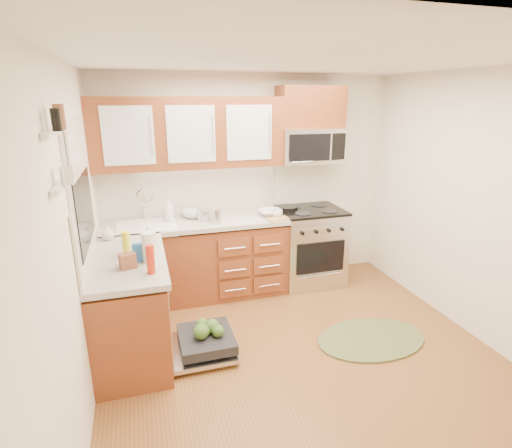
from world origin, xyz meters
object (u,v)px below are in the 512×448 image
object	(u,v)px
range	(309,246)
bowl_b	(194,214)
paper_towel_roll	(149,247)
stock_pot	(205,215)
cutting_board	(278,219)
microwave	(310,145)
skillet	(288,208)
dishwasher	(202,344)
sink	(147,236)
cup	(277,213)
rug	(371,339)
upper_cabinets	(189,133)
bowl_a	(270,213)

from	to	relation	value
range	bowl_b	size ratio (longest dim) A/B	3.59
paper_towel_roll	stock_pot	bearing A→B (deg)	59.01
bowl_b	cutting_board	bearing A→B (deg)	-21.70
paper_towel_roll	bowl_b	bearing A→B (deg)	66.02
microwave	stock_pot	xyz separation A→B (m)	(-1.29, -0.10, -0.72)
range	skillet	bearing A→B (deg)	168.35
dishwasher	sink	bearing A→B (deg)	109.20
cutting_board	cup	size ratio (longest dim) A/B	2.05
skillet	dishwasher	bearing A→B (deg)	-136.69
rug	skillet	bearing A→B (deg)	103.33
microwave	sink	size ratio (longest dim) A/B	1.23
cutting_board	upper_cabinets	bearing A→B (deg)	158.58
bowl_a	cutting_board	bearing A→B (deg)	-80.86
microwave	skillet	distance (m)	0.78
cutting_board	paper_towel_roll	size ratio (longest dim) A/B	0.97
rug	stock_pot	bearing A→B (deg)	133.82
upper_cabinets	paper_towel_roll	world-z (taller)	upper_cabinets
microwave	paper_towel_roll	world-z (taller)	microwave
bowl_a	dishwasher	bearing A→B (deg)	-132.39
range	bowl_b	xyz separation A→B (m)	(-1.40, 0.15, 0.49)
upper_cabinets	sink	distance (m)	1.21
cup	stock_pot	bearing A→B (deg)	169.17
upper_cabinets	sink	size ratio (longest dim) A/B	3.31
microwave	upper_cabinets	bearing A→B (deg)	178.98
upper_cabinets	cutting_board	size ratio (longest dim) A/B	8.23
cutting_board	paper_towel_roll	world-z (taller)	paper_towel_roll
range	rug	xyz separation A→B (m)	(0.06, -1.38, -0.46)
bowl_a	bowl_b	bearing A→B (deg)	168.86
paper_towel_roll	bowl_b	size ratio (longest dim) A/B	0.97
rug	skillet	distance (m)	1.76
upper_cabinets	bowl_a	xyz separation A→B (m)	(0.88, -0.17, -0.92)
paper_towel_roll	cup	size ratio (longest dim) A/B	2.11
bowl_b	cup	world-z (taller)	cup
paper_towel_roll	cup	world-z (taller)	paper_towel_roll
range	stock_pot	bearing A→B (deg)	178.98
sink	bowl_b	bearing A→B (deg)	16.49
stock_pot	upper_cabinets	bearing A→B (deg)	134.09
paper_towel_roll	microwave	bearing A→B (deg)	31.18
dishwasher	bowl_b	bearing A→B (deg)	83.66
microwave	rug	world-z (taller)	microwave
dishwasher	cup	distance (m)	1.70
range	stock_pot	xyz separation A→B (m)	(-1.29, 0.02, 0.51)
dishwasher	paper_towel_roll	xyz separation A→B (m)	(-0.39, 0.08, 0.95)
dishwasher	skillet	bearing A→B (deg)	43.31
range	dishwasher	size ratio (longest dim) A/B	1.36
dishwasher	rug	distance (m)	1.62
sink	paper_towel_roll	xyz separation A→B (m)	(0.00, -1.04, 0.25)
bowl_a	range	bearing A→B (deg)	2.54
microwave	stock_pot	distance (m)	1.48
range	cutting_board	xyz separation A→B (m)	(-0.50, -0.21, 0.46)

